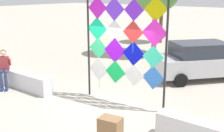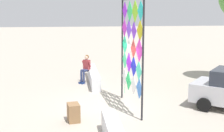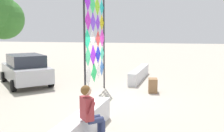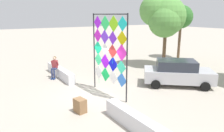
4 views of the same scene
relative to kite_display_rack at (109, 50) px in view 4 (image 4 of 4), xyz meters
The scene contains 9 objects.
ground 2.59m from the kite_display_rack, 106.40° to the right, with size 120.00×120.00×0.00m, color #ADA393.
plaza_ledge_left 5.21m from the kite_display_rack, 165.93° to the right, with size 4.33×0.44×0.65m, color silver.
plaza_ledge_right 4.79m from the kite_display_rack, 15.60° to the right, with size 4.33×0.44×0.65m, color silver.
kite_display_rack is the anchor object (origin of this frame).
seated_vendor 5.01m from the kite_display_rack, 160.77° to the right, with size 0.71×0.71×1.50m.
parked_car 4.72m from the kite_display_rack, 76.44° to the left, with size 3.96×4.21×1.57m.
cardboard_box_large 3.35m from the kite_display_rack, 62.02° to the right, with size 0.55×0.39×0.63m, color olive.
tree_broadleaf 11.99m from the kite_display_rack, 112.36° to the left, with size 2.21×2.21×5.14m.
tree_far_right 7.79m from the kite_display_rack, 113.39° to the left, with size 3.45×3.54×5.82m.
Camera 4 is at (9.44, -4.94, 4.24)m, focal length 33.56 mm.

